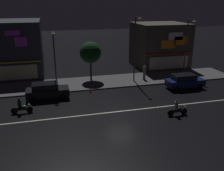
# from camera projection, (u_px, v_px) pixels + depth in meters

# --- Properties ---
(ground_plane) EXTENTS (140.00, 140.00, 0.00)m
(ground_plane) POSITION_uv_depth(u_px,v_px,m) (121.00, 111.00, 22.59)
(ground_plane) COLOR black
(lane_divider_stripe) EXTENTS (33.14, 0.16, 0.01)m
(lane_divider_stripe) POSITION_uv_depth(u_px,v_px,m) (121.00, 111.00, 22.59)
(lane_divider_stripe) COLOR beige
(lane_divider_stripe) RESTS_ON ground
(sidewalk_far) EXTENTS (34.88, 5.10, 0.14)m
(sidewalk_far) POSITION_uv_depth(u_px,v_px,m) (101.00, 82.00, 30.62)
(sidewalk_far) COLOR #4C4C4F
(sidewalk_far) RESTS_ON ground
(storefront_left_block) EXTENTS (7.46, 7.05, 6.54)m
(storefront_left_block) POSITION_uv_depth(u_px,v_px,m) (159.00, 45.00, 37.57)
(storefront_left_block) COLOR #4C443A
(storefront_left_block) RESTS_ON ground
(storefront_center_block) EXTENTS (7.28, 8.82, 7.23)m
(storefront_center_block) POSITION_uv_depth(u_px,v_px,m) (14.00, 48.00, 33.29)
(storefront_center_block) COLOR #2D333D
(storefront_center_block) RESTS_ON ground
(streetlamp_west) EXTENTS (0.44, 1.64, 6.44)m
(streetlamp_west) POSITION_uv_depth(u_px,v_px,m) (55.00, 55.00, 27.26)
(streetlamp_west) COLOR #47494C
(streetlamp_west) RESTS_ON sidewalk_far
(streetlamp_mid) EXTENTS (0.44, 1.64, 7.80)m
(streetlamp_mid) POSITION_uv_depth(u_px,v_px,m) (135.00, 45.00, 29.31)
(streetlamp_mid) COLOR #47494C
(streetlamp_mid) RESTS_ON sidewalk_far
(streetlamp_east) EXTENTS (0.44, 1.64, 7.23)m
(streetlamp_east) POSITION_uv_depth(u_px,v_px,m) (187.00, 43.00, 32.62)
(streetlamp_east) COLOR #47494C
(streetlamp_east) RESTS_ON sidewalk_far
(pedestrian_on_sidewalk) EXTENTS (0.35, 0.35, 1.81)m
(pedestrian_on_sidewalk) POSITION_uv_depth(u_px,v_px,m) (144.00, 73.00, 31.17)
(pedestrian_on_sidewalk) COLOR gray
(pedestrian_on_sidewalk) RESTS_ON sidewalk_far
(street_tree) EXTENTS (2.65, 2.65, 4.81)m
(street_tree) POSITION_uv_depth(u_px,v_px,m) (90.00, 53.00, 30.27)
(street_tree) COLOR #473323
(street_tree) RESTS_ON sidewalk_far
(parked_car_near_kerb) EXTENTS (4.30, 1.98, 1.67)m
(parked_car_near_kerb) POSITION_uv_depth(u_px,v_px,m) (185.00, 81.00, 28.39)
(parked_car_near_kerb) COLOR navy
(parked_car_near_kerb) RESTS_ON ground
(parked_car_trailing) EXTENTS (4.30, 1.98, 1.67)m
(parked_car_trailing) POSITION_uv_depth(u_px,v_px,m) (47.00, 90.00, 25.35)
(parked_car_trailing) COLOR black
(parked_car_trailing) RESTS_ON ground
(motorcycle_following) EXTENTS (1.90, 0.60, 1.52)m
(motorcycle_following) POSITION_uv_depth(u_px,v_px,m) (21.00, 107.00, 22.00)
(motorcycle_following) COLOR black
(motorcycle_following) RESTS_ON ground
(motorcycle_opposite_lane) EXTENTS (1.90, 0.60, 1.52)m
(motorcycle_opposite_lane) POSITION_uv_depth(u_px,v_px,m) (177.00, 109.00, 21.59)
(motorcycle_opposite_lane) COLOR black
(motorcycle_opposite_lane) RESTS_ON ground
(traffic_cone) EXTENTS (0.36, 0.36, 0.55)m
(traffic_cone) POSITION_uv_depth(u_px,v_px,m) (90.00, 90.00, 27.20)
(traffic_cone) COLOR orange
(traffic_cone) RESTS_ON ground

